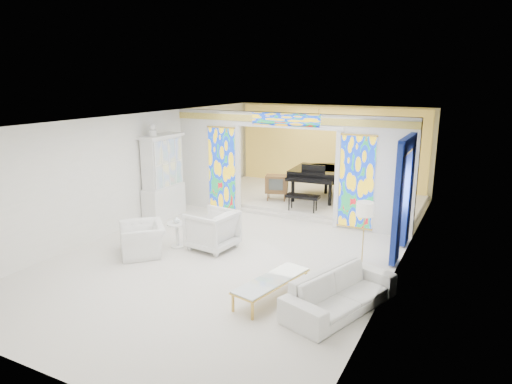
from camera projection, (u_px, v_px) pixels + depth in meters
The scene contains 24 objects.
floor at pixel (253, 240), 11.35m from camera, with size 12.00×12.00×0.00m, color beige.
ceiling at pixel (253, 118), 10.62m from camera, with size 7.00×12.00×0.02m, color white.
wall_back at pixel (331, 148), 16.17m from camera, with size 7.00×0.02×3.00m, color silver.
wall_front at pixel (37, 274), 5.80m from camera, with size 7.00×0.02×3.00m, color silver.
wall_left at pixel (140, 168), 12.53m from camera, with size 0.02×12.00×3.00m, color silver.
wall_right at pixel (403, 198), 9.45m from camera, with size 0.02×12.00×3.00m, color silver.
partition_wall at pixel (286, 162), 12.67m from camera, with size 7.00×0.22×3.00m.
stained_glass_left at pixel (222, 168), 13.56m from camera, with size 0.90×0.04×2.40m, color gold.
stained_glass_right at pixel (357, 182), 11.77m from camera, with size 0.90×0.04×2.40m, color gold.
stained_glass_transom at pixel (285, 120), 12.30m from camera, with size 2.00×0.04×0.34m, color gold.
alcove_platform at pixel (311, 199), 14.87m from camera, with size 6.80×3.80×0.18m, color beige.
gold_curtain_back at pixel (330, 148), 16.07m from camera, with size 6.70×0.10×2.90m, color #EACC51.
chandelier at pixel (318, 123), 14.10m from camera, with size 0.48×0.48×0.30m, color gold.
blue_drapes at pixel (404, 187), 10.08m from camera, with size 0.14×1.85×2.65m.
china_cabinet at pixel (163, 177), 13.00m from camera, with size 0.56×1.46×2.72m.
armchair_left at pixel (142, 239), 10.37m from camera, with size 1.08×0.95×0.71m, color white.
armchair_right at pixel (212, 230), 10.67m from camera, with size 0.99×1.02×0.93m, color white.
sofa at pixel (340, 292), 7.87m from camera, with size 2.26×0.89×0.66m, color white.
side_table at pixel (177, 231), 10.80m from camera, with size 0.63×0.63×0.59m.
vase at pixel (177, 219), 10.73m from camera, with size 0.17×0.17×0.17m, color silver.
coffee_table at pixel (272, 281), 8.25m from camera, with size 0.89×1.79×0.38m.
floor_lamp at pixel (365, 212), 9.33m from camera, with size 0.46×0.46×1.46m.
grand_piano at pixel (323, 173), 14.48m from camera, with size 1.94×3.03×1.18m.
tv_console at pixel (277, 184), 14.25m from camera, with size 0.79×0.65×0.79m.
Camera 1 is at (4.93, -9.52, 3.92)m, focal length 32.00 mm.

